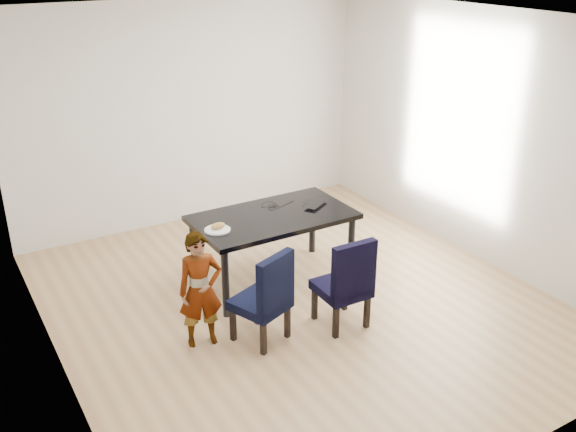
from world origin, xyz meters
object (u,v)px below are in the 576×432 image
dining_table (273,248)px  plate (217,230)px  chair_right (341,281)px  child (200,290)px  chair_left (260,296)px  laptop (312,204)px

dining_table → plate: plate is taller
chair_right → child: 1.28m
chair_left → chair_right: chair_right is taller
dining_table → chair_right: bearing=-82.4°
dining_table → chair_left: size_ratio=1.82×
chair_left → laptop: bearing=17.4°
chair_left → laptop: size_ratio=2.79×
chair_right → laptop: bearing=72.5°
chair_left → child: bearing=134.3°
chair_left → laptop: 1.46m
dining_table → chair_left: bearing=-125.8°
dining_table → plate: size_ratio=6.38×
child → plate: child is taller
dining_table → child: size_ratio=1.51×
child → chair_left: bearing=-13.2°
dining_table → child: child is taller
chair_right → laptop: chair_right is taller
child → laptop: size_ratio=3.36×
chair_right → laptop: (0.35, 1.05, 0.31)m
plate → laptop: 1.13m
dining_table → chair_left: 1.07m
child → plate: size_ratio=4.23×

